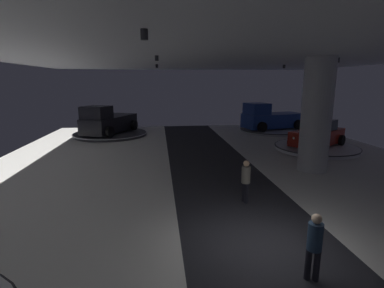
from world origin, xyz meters
TOP-DOWN VIEW (x-y plane):
  - ground at (0.00, 0.00)m, footprint 24.00×44.00m
  - ceiling_with_spotlights at (0.00, -0.00)m, footprint 24.00×44.00m
  - column_right at (4.86, 6.44)m, footprint 1.42×1.42m
  - display_platform_deep_left at (-6.71, 17.42)m, footprint 5.94×5.94m
  - pickup_truck_deep_left at (-6.84, 17.13)m, footprint 4.28×5.69m
  - display_platform_deep_right at (7.32, 17.79)m, footprint 5.68×5.68m
  - pickup_truck_deep_right at (7.00, 17.71)m, footprint 5.65×3.64m
  - display_platform_far_right at (7.43, 10.60)m, footprint 5.24×5.24m
  - display_car_far_right at (7.46, 10.62)m, footprint 4.46×3.91m
  - visitor_walking_near at (0.36, 2.93)m, footprint 0.32×0.32m
  - visitor_walking_far at (0.59, -1.42)m, footprint 0.32×0.32m

SIDE VIEW (x-z plane):
  - ground at x=0.00m, z-range -0.05..0.00m
  - display_platform_deep_left at x=-6.71m, z-range 0.02..0.26m
  - display_platform_far_right at x=7.43m, z-range 0.02..0.27m
  - display_platform_deep_right at x=7.32m, z-range 0.02..0.27m
  - visitor_walking_near at x=0.36m, z-range 0.11..1.70m
  - visitor_walking_far at x=0.59m, z-range 0.11..1.70m
  - display_car_far_right at x=7.46m, z-range 0.16..1.87m
  - pickup_truck_deep_left at x=-6.84m, z-range 0.03..2.33m
  - pickup_truck_deep_right at x=7.00m, z-range 0.04..2.34m
  - column_right at x=4.86m, z-range 0.00..5.50m
  - ceiling_with_spotlights at x=0.00m, z-range 5.35..5.74m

